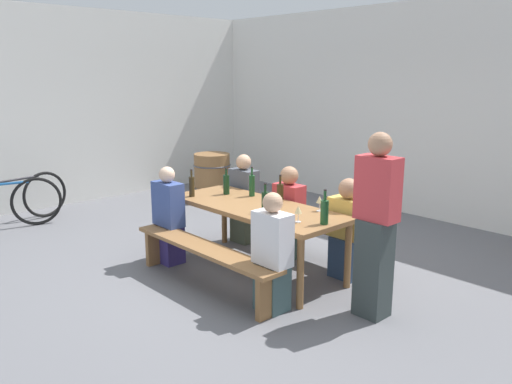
# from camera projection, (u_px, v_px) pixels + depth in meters

# --- Properties ---
(ground_plane) EXTENTS (24.00, 24.00, 0.00)m
(ground_plane) POSITION_uv_depth(u_px,v_px,m) (256.00, 270.00, 5.82)
(ground_plane) COLOR slate
(back_wall) EXTENTS (14.00, 0.20, 3.20)m
(back_wall) POSITION_uv_depth(u_px,v_px,m) (425.00, 111.00, 7.76)
(back_wall) COLOR silver
(back_wall) RESTS_ON ground
(side_wall) EXTENTS (0.20, 7.34, 3.20)m
(side_wall) POSITION_uv_depth(u_px,v_px,m) (76.00, 107.00, 8.62)
(side_wall) COLOR silver
(side_wall) RESTS_ON ground
(tasting_table) EXTENTS (2.15, 0.84, 0.75)m
(tasting_table) POSITION_uv_depth(u_px,v_px,m) (256.00, 212.00, 5.67)
(tasting_table) COLOR olive
(tasting_table) RESTS_ON ground
(bench_near) EXTENTS (2.05, 0.30, 0.45)m
(bench_near) POSITION_uv_depth(u_px,v_px,m) (204.00, 255.00, 5.26)
(bench_near) COLOR olive
(bench_near) RESTS_ON ground
(bench_far) EXTENTS (2.05, 0.30, 0.45)m
(bench_far) POSITION_uv_depth(u_px,v_px,m) (300.00, 227.00, 6.22)
(bench_far) COLOR olive
(bench_far) RESTS_ON ground
(wine_bottle_0) EXTENTS (0.07, 0.07, 0.32)m
(wine_bottle_0) POSITION_uv_depth(u_px,v_px,m) (192.00, 186.00, 6.03)
(wine_bottle_0) COLOR #332814
(wine_bottle_0) RESTS_ON tasting_table
(wine_bottle_1) EXTENTS (0.08, 0.08, 0.31)m
(wine_bottle_1) POSITION_uv_depth(u_px,v_px,m) (265.00, 201.00, 5.36)
(wine_bottle_1) COLOR #143319
(wine_bottle_1) RESTS_ON tasting_table
(wine_bottle_2) EXTENTS (0.07, 0.07, 0.31)m
(wine_bottle_2) POSITION_uv_depth(u_px,v_px,m) (280.00, 192.00, 5.78)
(wine_bottle_2) COLOR #332814
(wine_bottle_2) RESTS_ON tasting_table
(wine_bottle_3) EXTENTS (0.07, 0.07, 0.35)m
(wine_bottle_3) POSITION_uv_depth(u_px,v_px,m) (252.00, 185.00, 6.05)
(wine_bottle_3) COLOR #194723
(wine_bottle_3) RESTS_ON tasting_table
(wine_bottle_4) EXTENTS (0.08, 0.08, 0.34)m
(wine_bottle_4) POSITION_uv_depth(u_px,v_px,m) (324.00, 211.00, 4.93)
(wine_bottle_4) COLOR #194723
(wine_bottle_4) RESTS_ON tasting_table
(wine_bottle_5) EXTENTS (0.08, 0.08, 0.32)m
(wine_bottle_5) POSITION_uv_depth(u_px,v_px,m) (226.00, 184.00, 6.14)
(wine_bottle_5) COLOR #143319
(wine_bottle_5) RESTS_ON tasting_table
(wine_glass_0) EXTENTS (0.06, 0.06, 0.19)m
(wine_glass_0) POSITION_uv_depth(u_px,v_px,m) (277.00, 208.00, 5.00)
(wine_glass_0) COLOR silver
(wine_glass_0) RESTS_ON tasting_table
(wine_glass_1) EXTENTS (0.07, 0.07, 0.17)m
(wine_glass_1) POSITION_uv_depth(u_px,v_px,m) (298.00, 210.00, 4.99)
(wine_glass_1) COLOR silver
(wine_glass_1) RESTS_ON tasting_table
(wine_glass_2) EXTENTS (0.07, 0.07, 0.16)m
(wine_glass_2) POSITION_uv_depth(u_px,v_px,m) (320.00, 200.00, 5.39)
(wine_glass_2) COLOR silver
(wine_glass_2) RESTS_ON tasting_table
(seated_guest_near_0) EXTENTS (0.39, 0.24, 1.14)m
(seated_guest_near_0) POSITION_uv_depth(u_px,v_px,m) (169.00, 218.00, 5.94)
(seated_guest_near_0) COLOR navy
(seated_guest_near_0) RESTS_ON ground
(seated_guest_near_1) EXTENTS (0.37, 0.24, 1.13)m
(seated_guest_near_1) POSITION_uv_depth(u_px,v_px,m) (272.00, 256.00, 4.73)
(seated_guest_near_1) COLOR #3E585A
(seated_guest_near_1) RESTS_ON ground
(seated_guest_far_0) EXTENTS (0.39, 0.24, 1.16)m
(seated_guest_far_0) POSITION_uv_depth(u_px,v_px,m) (244.00, 201.00, 6.68)
(seated_guest_far_0) COLOR #49533F
(seated_guest_far_0) RESTS_ON ground
(seated_guest_far_1) EXTENTS (0.37, 0.24, 1.11)m
(seated_guest_far_1) POSITION_uv_depth(u_px,v_px,m) (289.00, 214.00, 6.11)
(seated_guest_far_1) COLOR #3A554B
(seated_guest_far_1) RESTS_ON ground
(seated_guest_far_2) EXTENTS (0.42, 0.24, 1.09)m
(seated_guest_far_2) POSITION_uv_depth(u_px,v_px,m) (347.00, 231.00, 5.50)
(seated_guest_far_2) COLOR navy
(seated_guest_far_2) RESTS_ON ground
(standing_host) EXTENTS (0.37, 0.24, 1.68)m
(standing_host) POSITION_uv_depth(u_px,v_px,m) (376.00, 229.00, 4.56)
(standing_host) COLOR #333C3C
(standing_host) RESTS_ON ground
(wine_barrel) EXTENTS (0.66, 0.66, 0.79)m
(wine_barrel) POSITION_uv_depth(u_px,v_px,m) (212.00, 176.00, 9.06)
(wine_barrel) COLOR olive
(wine_barrel) RESTS_ON ground
(parked_bicycle_0) EXTENTS (0.32, 1.75, 0.90)m
(parked_bicycle_0) POSITION_uv_depth(u_px,v_px,m) (10.00, 200.00, 7.46)
(parked_bicycle_0) COLOR black
(parked_bicycle_0) RESTS_ON ground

